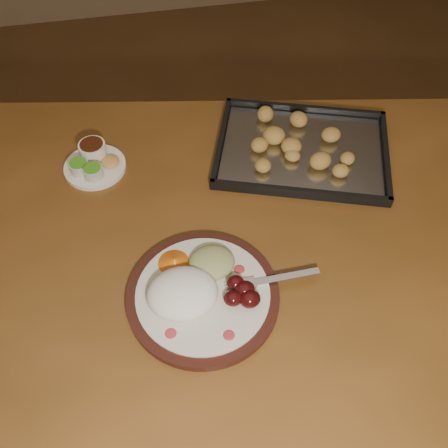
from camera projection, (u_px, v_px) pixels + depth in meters
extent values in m
plane|color=brown|center=(167.00, 305.00, 1.79)|extent=(4.00, 4.00, 0.00)
cube|color=brown|center=(200.00, 243.00, 1.06)|extent=(1.63, 1.15, 0.04)
cylinder|color=#463215|center=(418.00, 212.00, 1.60)|extent=(0.07, 0.07, 0.71)
cylinder|color=black|center=(203.00, 296.00, 0.95)|extent=(0.29, 0.29, 0.02)
cylinder|color=silver|center=(203.00, 294.00, 0.95)|extent=(0.26, 0.26, 0.01)
ellipsoid|color=#B32B37|center=(171.00, 333.00, 0.89)|extent=(0.02, 0.02, 0.00)
ellipsoid|color=#B32B37|center=(229.00, 335.00, 0.89)|extent=(0.02, 0.02, 0.00)
ellipsoid|color=#B32B37|center=(239.00, 269.00, 0.97)|extent=(0.02, 0.02, 0.00)
ellipsoid|color=#B32B37|center=(154.00, 288.00, 0.95)|extent=(0.02, 0.02, 0.00)
ellipsoid|color=white|center=(182.00, 293.00, 0.92)|extent=(0.14, 0.12, 0.06)
ellipsoid|color=#490A0D|center=(233.00, 298.00, 0.92)|extent=(0.04, 0.03, 0.03)
ellipsoid|color=#490A0D|center=(245.00, 289.00, 0.93)|extent=(0.04, 0.03, 0.03)
ellipsoid|color=#490A0D|center=(235.00, 283.00, 0.94)|extent=(0.04, 0.03, 0.03)
ellipsoid|color=#490A0D|center=(250.00, 299.00, 0.92)|extent=(0.04, 0.03, 0.03)
ellipsoid|color=tan|center=(212.00, 262.00, 0.97)|extent=(0.10, 0.09, 0.04)
cone|color=orange|center=(174.00, 262.00, 0.97)|extent=(0.08, 0.09, 0.03)
cube|color=silver|center=(284.00, 277.00, 0.96)|extent=(0.14, 0.02, 0.00)
cube|color=silver|center=(246.00, 284.00, 0.95)|extent=(0.04, 0.02, 0.00)
cylinder|color=silver|center=(235.00, 290.00, 0.94)|extent=(0.03, 0.00, 0.00)
cylinder|color=silver|center=(234.00, 288.00, 0.94)|extent=(0.03, 0.00, 0.00)
cylinder|color=silver|center=(233.00, 285.00, 0.95)|extent=(0.03, 0.00, 0.00)
cylinder|color=silver|center=(232.00, 282.00, 0.95)|extent=(0.03, 0.00, 0.00)
cylinder|color=white|center=(95.00, 167.00, 1.17)|extent=(0.14, 0.14, 0.01)
cylinder|color=beige|center=(79.00, 167.00, 1.14)|extent=(0.04, 0.04, 0.03)
cylinder|color=#48A020|center=(78.00, 163.00, 1.13)|extent=(0.04, 0.04, 0.00)
cylinder|color=beige|center=(93.00, 172.00, 1.13)|extent=(0.04, 0.04, 0.03)
cylinder|color=#48A020|center=(92.00, 168.00, 1.12)|extent=(0.04, 0.04, 0.00)
cylinder|color=white|center=(93.00, 150.00, 1.17)|extent=(0.06, 0.06, 0.04)
cylinder|color=#3B180A|center=(91.00, 144.00, 1.15)|extent=(0.05, 0.05, 0.00)
ellipsoid|color=#E5B450|center=(110.00, 161.00, 1.16)|extent=(0.04, 0.04, 0.02)
cube|color=black|center=(302.00, 152.00, 1.20)|extent=(0.48, 0.41, 0.01)
cube|color=black|center=(305.00, 109.00, 1.28)|extent=(0.39, 0.14, 0.02)
cube|color=black|center=(300.00, 192.00, 1.10)|extent=(0.39, 0.14, 0.02)
cube|color=black|center=(386.00, 155.00, 1.17)|extent=(0.10, 0.28, 0.02)
cube|color=black|center=(221.00, 140.00, 1.21)|extent=(0.10, 0.28, 0.02)
cube|color=silver|center=(302.00, 150.00, 1.20)|extent=(0.44, 0.37, 0.00)
ellipsoid|color=gold|center=(324.00, 147.00, 1.18)|extent=(0.04, 0.04, 0.03)
ellipsoid|color=gold|center=(341.00, 138.00, 1.20)|extent=(0.06, 0.06, 0.03)
ellipsoid|color=gold|center=(316.00, 123.00, 1.23)|extent=(0.06, 0.06, 0.03)
ellipsoid|color=gold|center=(296.00, 130.00, 1.21)|extent=(0.05, 0.05, 0.03)
ellipsoid|color=gold|center=(280.00, 126.00, 1.22)|extent=(0.06, 0.06, 0.03)
ellipsoid|color=gold|center=(283.00, 140.00, 1.19)|extent=(0.06, 0.05, 0.03)
ellipsoid|color=gold|center=(259.00, 146.00, 1.18)|extent=(0.06, 0.05, 0.03)
ellipsoid|color=gold|center=(282.00, 163.00, 1.15)|extent=(0.06, 0.06, 0.03)
ellipsoid|color=gold|center=(294.00, 158.00, 1.15)|extent=(0.05, 0.05, 0.03)
ellipsoid|color=gold|center=(318.00, 167.00, 1.14)|extent=(0.06, 0.06, 0.03)
ellipsoid|color=gold|center=(321.00, 152.00, 1.17)|extent=(0.06, 0.06, 0.03)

